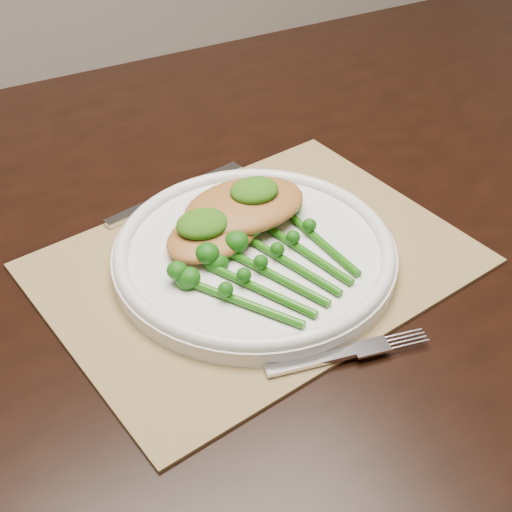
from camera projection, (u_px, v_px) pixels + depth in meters
name	position (u px, v px, depth m)	size (l,w,h in m)	color
dining_table	(239.00, 412.00, 1.07)	(1.65, 0.99, 0.75)	black
placemat	(256.00, 263.00, 0.76)	(0.43, 0.32, 0.00)	olive
dinner_plate	(254.00, 252.00, 0.75)	(0.30, 0.30, 0.03)	silver
knife	(163.00, 199.00, 0.84)	(0.19, 0.07, 0.01)	silver
fork	(358.00, 350.00, 0.66)	(0.16, 0.04, 0.00)	silver
chicken_fillet_left	(214.00, 233.00, 0.75)	(0.12, 0.08, 0.02)	#AC6F32
chicken_fillet_right	(245.00, 206.00, 0.77)	(0.14, 0.10, 0.03)	#AC6F32
pesto_dollop_left	(203.00, 224.00, 0.74)	(0.06, 0.05, 0.02)	#1C490A
pesto_dollop_right	(254.00, 190.00, 0.77)	(0.05, 0.05, 0.02)	#1C490A
broccolini_bundle	(284.00, 270.00, 0.72)	(0.20, 0.21, 0.04)	#17570B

